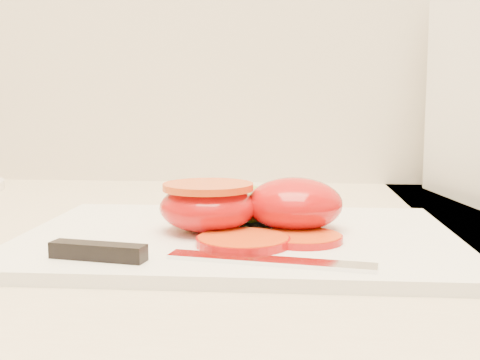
{
  "coord_description": "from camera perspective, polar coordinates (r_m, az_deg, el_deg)",
  "views": [
    {
      "loc": [
        0.03,
        1.09,
        1.05
      ],
      "look_at": [
        -0.01,
        1.61,
        0.99
      ],
      "focal_mm": 45.0,
      "sensor_mm": 36.0,
      "label": 1
    }
  ],
  "objects": [
    {
      "name": "cutting_board",
      "position": [
        0.53,
        -0.1,
        -5.55
      ],
      "size": [
        0.37,
        0.27,
        0.01
      ],
      "primitive_type": "cube",
      "rotation": [
        0.0,
        0.0,
        0.01
      ],
      "color": "white",
      "rests_on": "counter"
    },
    {
      "name": "tomato_half_dome",
      "position": [
        0.53,
        5.18,
        -2.28
      ],
      "size": [
        0.09,
        0.09,
        0.05
      ],
      "primitive_type": "ellipsoid",
      "color": "#B1100A",
      "rests_on": "cutting_board"
    },
    {
      "name": "tomato_half_cut",
      "position": [
        0.53,
        -3.04,
        -2.39
      ],
      "size": [
        0.09,
        0.09,
        0.04
      ],
      "color": "#B1100A",
      "rests_on": "cutting_board"
    },
    {
      "name": "tomato_slice_0",
      "position": [
        0.48,
        0.3,
        -5.8
      ],
      "size": [
        0.07,
        0.07,
        0.01
      ],
      "primitive_type": "cylinder",
      "color": "#DE4D1C",
      "rests_on": "cutting_board"
    },
    {
      "name": "tomato_slice_1",
      "position": [
        0.49,
        5.9,
        -5.48
      ],
      "size": [
        0.06,
        0.06,
        0.01
      ],
      "primitive_type": "cylinder",
      "color": "#DE4D1C",
      "rests_on": "cutting_board"
    },
    {
      "name": "lettuce_leaf_0",
      "position": [
        0.6,
        -0.98,
        -2.25
      ],
      "size": [
        0.16,
        0.14,
        0.02
      ],
      "primitive_type": "ellipsoid",
      "rotation": [
        0.0,
        0.0,
        -0.56
      ],
      "color": "#93BB31",
      "rests_on": "cutting_board"
    },
    {
      "name": "lettuce_leaf_1",
      "position": [
        0.6,
        3.48,
        -2.29
      ],
      "size": [
        0.13,
        0.11,
        0.02
      ],
      "primitive_type": "ellipsoid",
      "rotation": [
        0.0,
        0.0,
        0.4
      ],
      "color": "#93BB31",
      "rests_on": "cutting_board"
    },
    {
      "name": "knife",
      "position": [
        0.44,
        -7.16,
        -7.07
      ],
      "size": [
        0.24,
        0.05,
        0.01
      ],
      "rotation": [
        0.0,
        0.0,
        -0.18
      ],
      "color": "silver",
      "rests_on": "cutting_board"
    }
  ]
}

